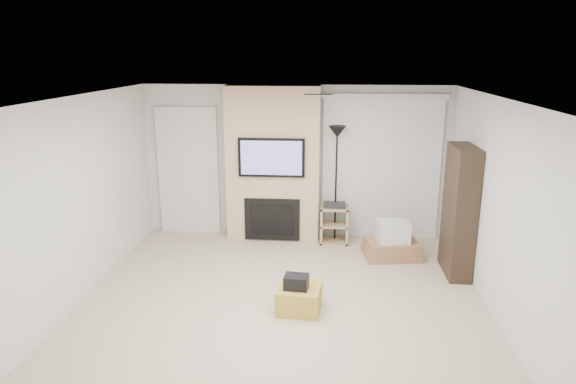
# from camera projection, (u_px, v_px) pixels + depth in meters

# --- Properties ---
(floor) EXTENTS (5.00, 5.50, 0.00)m
(floor) POSITION_uv_depth(u_px,v_px,m) (280.00, 310.00, 6.15)
(floor) COLOR #BDAD92
(floor) RESTS_ON ground
(ceiling) EXTENTS (5.00, 5.50, 0.00)m
(ceiling) POSITION_uv_depth(u_px,v_px,m) (279.00, 100.00, 5.50)
(ceiling) COLOR white
(ceiling) RESTS_ON wall_back
(wall_back) EXTENTS (5.00, 0.00, 2.50)m
(wall_back) POSITION_uv_depth(u_px,v_px,m) (295.00, 162.00, 8.47)
(wall_back) COLOR silver
(wall_back) RESTS_ON ground
(wall_front) EXTENTS (5.00, 0.00, 2.50)m
(wall_front) POSITION_uv_depth(u_px,v_px,m) (238.00, 343.00, 3.18)
(wall_front) COLOR silver
(wall_front) RESTS_ON ground
(wall_left) EXTENTS (0.00, 5.50, 2.50)m
(wall_left) POSITION_uv_depth(u_px,v_px,m) (68.00, 206.00, 6.02)
(wall_left) COLOR silver
(wall_left) RESTS_ON ground
(wall_right) EXTENTS (0.00, 5.50, 2.50)m
(wall_right) POSITION_uv_depth(u_px,v_px,m) (506.00, 217.00, 5.63)
(wall_right) COLOR silver
(wall_right) RESTS_ON ground
(hvac_vent) EXTENTS (0.35, 0.18, 0.01)m
(hvac_vent) POSITION_uv_depth(u_px,v_px,m) (318.00, 95.00, 6.24)
(hvac_vent) COLOR silver
(hvac_vent) RESTS_ON ceiling
(ottoman) EXTENTS (0.55, 0.55, 0.30)m
(ottoman) POSITION_uv_depth(u_px,v_px,m) (299.00, 298.00, 6.14)
(ottoman) COLOR gold
(ottoman) RESTS_ON floor
(black_bag) EXTENTS (0.30, 0.25, 0.16)m
(black_bag) POSITION_uv_depth(u_px,v_px,m) (296.00, 282.00, 6.04)
(black_bag) COLOR black
(black_bag) RESTS_ON ottoman
(fireplace_wall) EXTENTS (1.50, 0.47, 2.50)m
(fireplace_wall) POSITION_uv_depth(u_px,v_px,m) (273.00, 165.00, 8.30)
(fireplace_wall) COLOR #D1B485
(fireplace_wall) RESTS_ON floor
(entry_door) EXTENTS (1.02, 0.11, 2.14)m
(entry_door) POSITION_uv_depth(u_px,v_px,m) (189.00, 172.00, 8.63)
(entry_door) COLOR silver
(entry_door) RESTS_ON floor
(vertical_blinds) EXTENTS (1.98, 0.10, 2.37)m
(vertical_blinds) POSITION_uv_depth(u_px,v_px,m) (381.00, 162.00, 8.31)
(vertical_blinds) COLOR silver
(vertical_blinds) RESTS_ON floor
(floor_lamp) EXTENTS (0.28, 0.28, 1.89)m
(floor_lamp) POSITION_uv_depth(u_px,v_px,m) (337.00, 151.00, 8.06)
(floor_lamp) COLOR black
(floor_lamp) RESTS_ON floor
(av_stand) EXTENTS (0.45, 0.38, 0.66)m
(av_stand) POSITION_uv_depth(u_px,v_px,m) (334.00, 222.00, 8.30)
(av_stand) COLOR tan
(av_stand) RESTS_ON floor
(box_stack) EXTENTS (0.91, 0.74, 0.55)m
(box_stack) POSITION_uv_depth(u_px,v_px,m) (392.00, 243.00, 7.74)
(box_stack) COLOR #9A6C49
(box_stack) RESTS_ON floor
(bookshelf) EXTENTS (0.30, 0.80, 1.80)m
(bookshelf) POSITION_uv_depth(u_px,v_px,m) (459.00, 211.00, 6.99)
(bookshelf) COLOR black
(bookshelf) RESTS_ON floor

